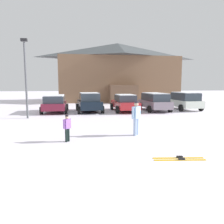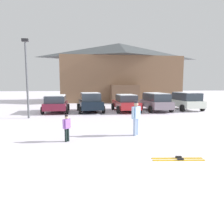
% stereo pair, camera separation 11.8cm
% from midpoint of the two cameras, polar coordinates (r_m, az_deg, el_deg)
% --- Properties ---
extents(ground, '(160.00, 160.00, 0.00)m').
position_cam_midpoint_polar(ground, '(5.79, 19.58, -18.08)').
color(ground, white).
extents(ski_lodge, '(17.38, 9.91, 8.51)m').
position_cam_midpoint_polar(ski_lodge, '(33.22, 1.98, 10.39)').
color(ski_lodge, brown).
rests_on(ski_lodge, ground).
extents(parked_maroon_van, '(2.33, 4.14, 1.53)m').
position_cam_midpoint_polar(parked_maroon_van, '(19.89, -14.25, 2.34)').
color(parked_maroon_van, maroon).
rests_on(parked_maroon_van, ground).
extents(parked_black_sedan, '(2.48, 4.19, 1.73)m').
position_cam_midpoint_polar(parked_black_sedan, '(19.65, -5.53, 2.56)').
color(parked_black_sedan, black).
rests_on(parked_black_sedan, ground).
extents(parked_red_sedan, '(2.27, 4.65, 1.55)m').
position_cam_midpoint_polar(parked_red_sedan, '(19.98, 3.80, 2.45)').
color(parked_red_sedan, '#AE2328').
rests_on(parked_red_sedan, ground).
extents(parked_grey_wagon, '(2.25, 4.60, 1.67)m').
position_cam_midpoint_polar(parked_grey_wagon, '(20.72, 11.48, 2.79)').
color(parked_grey_wagon, gray).
rests_on(parked_grey_wagon, ground).
extents(parked_white_suv, '(2.27, 4.18, 1.70)m').
position_cam_midpoint_polar(parked_white_suv, '(22.29, 18.94, 2.87)').
color(parked_white_suv, white).
rests_on(parked_white_suv, ground).
extents(skier_child_in_purple_jacket, '(0.31, 0.34, 1.16)m').
position_cam_midpoint_polar(skier_child_in_purple_jacket, '(9.51, -11.39, -3.72)').
color(skier_child_in_purple_jacket, black).
rests_on(skier_child_in_purple_jacket, ground).
extents(skier_adult_in_blue_parka, '(0.49, 0.45, 1.67)m').
position_cam_midpoint_polar(skier_adult_in_blue_parka, '(10.47, 6.62, -1.05)').
color(skier_adult_in_blue_parka, '#96AED4').
rests_on(skier_adult_in_blue_parka, ground).
extents(pair_of_skis, '(1.70, 0.46, 0.08)m').
position_cam_midpoint_polar(pair_of_skis, '(7.62, 17.35, -11.63)').
color(pair_of_skis, gold).
rests_on(pair_of_skis, ground).
extents(lamp_post, '(0.44, 0.24, 5.62)m').
position_cam_midpoint_polar(lamp_post, '(16.86, -21.21, 9.16)').
color(lamp_post, '#515459').
rests_on(lamp_post, ground).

